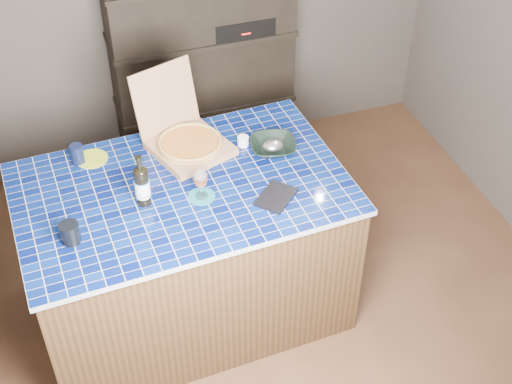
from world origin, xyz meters
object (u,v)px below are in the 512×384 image
object	(u,v)px
mead_bottle	(142,185)
wine_glass	(200,179)
bowl	(273,146)
pizza_box	(187,140)
dvd_case	(276,197)
kitchen_island	(187,250)

from	to	relation	value
mead_bottle	wine_glass	world-z (taller)	mead_bottle
mead_bottle	bowl	xyz separation A→B (m)	(0.76, 0.20, -0.08)
mead_bottle	pizza_box	bearing A→B (deg)	48.50
wine_glass	dvd_case	distance (m)	0.39
dvd_case	bowl	distance (m)	0.39
mead_bottle	dvd_case	xyz separation A→B (m)	(0.64, -0.18, -0.11)
kitchen_island	bowl	world-z (taller)	bowl
kitchen_island	bowl	size ratio (longest dim) A/B	7.03
mead_bottle	dvd_case	size ratio (longest dim) A/B	1.39
pizza_box	bowl	xyz separation A→B (m)	(0.44, -0.17, -0.03)
bowl	kitchen_island	bearing A→B (deg)	-166.37
pizza_box	bowl	size ratio (longest dim) A/B	2.25
kitchen_island	wine_glass	xyz separation A→B (m)	(0.08, -0.11, 0.59)
pizza_box	bowl	distance (m)	0.47
pizza_box	dvd_case	size ratio (longest dim) A/B	2.66
pizza_box	mead_bottle	xyz separation A→B (m)	(-0.32, -0.36, 0.06)
pizza_box	wine_glass	bearing A→B (deg)	-114.36
kitchen_island	wine_glass	bearing A→B (deg)	-58.15
kitchen_island	pizza_box	distance (m)	0.62
kitchen_island	dvd_case	bearing A→B (deg)	-32.36
kitchen_island	mead_bottle	bearing A→B (deg)	-166.21
dvd_case	kitchen_island	bearing A→B (deg)	-161.82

